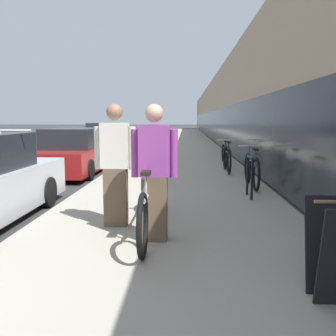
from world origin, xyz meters
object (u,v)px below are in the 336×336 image
object	(u,v)px
bike_rack_hoop	(250,172)
cruiser_bike_nearest	(252,170)
parked_sedan_far	(110,141)
tandem_bicycle	(151,203)
person_rider	(155,173)
cruiser_bike_middle	(227,159)
person_bystander	(115,165)
cruiser_bike_farthest	(225,153)
vintage_roadster_curbside	(74,153)

from	to	relation	value
bike_rack_hoop	cruiser_bike_nearest	world-z (taller)	cruiser_bike_nearest
bike_rack_hoop	parked_sedan_far	bearing A→B (deg)	116.14
tandem_bicycle	cruiser_bike_nearest	world-z (taller)	tandem_bicycle
tandem_bicycle	person_rider	size ratio (longest dim) A/B	1.61
tandem_bicycle	cruiser_bike_nearest	size ratio (longest dim) A/B	1.54
person_rider	parked_sedan_far	size ratio (longest dim) A/B	0.38
tandem_bicycle	cruiser_bike_middle	size ratio (longest dim) A/B	1.58
person_bystander	cruiser_bike_nearest	bearing A→B (deg)	51.94
bike_rack_hoop	cruiser_bike_farthest	world-z (taller)	cruiser_bike_farthest
tandem_bicycle	cruiser_bike_middle	distance (m)	6.31
tandem_bicycle	vintage_roadster_curbside	world-z (taller)	vintage_roadster_curbside
cruiser_bike_farthest	parked_sedan_far	world-z (taller)	parked_sedan_far
cruiser_bike_nearest	vintage_roadster_curbside	xyz separation A→B (m)	(-5.11, 3.03, 0.11)
person_bystander	vintage_roadster_curbside	world-z (taller)	person_bystander
bike_rack_hoop	vintage_roadster_curbside	xyz separation A→B (m)	(-4.86, 4.20, -0.01)
tandem_bicycle	cruiser_bike_middle	bearing A→B (deg)	74.09
person_rider	cruiser_bike_farthest	world-z (taller)	person_rider
cruiser_bike_nearest	cruiser_bike_middle	world-z (taller)	same
cruiser_bike_farthest	vintage_roadster_curbside	distance (m)	5.23
tandem_bicycle	parked_sedan_far	xyz separation A→B (m)	(-3.11, 12.40, 0.14)
vintage_roadster_curbside	cruiser_bike_farthest	bearing A→B (deg)	18.56
person_bystander	cruiser_bike_farthest	xyz separation A→B (m)	(2.43, 8.00, -0.55)
cruiser_bike_nearest	cruiser_bike_farthest	xyz separation A→B (m)	(-0.15, 4.69, -0.04)
tandem_bicycle	cruiser_bike_farthest	distance (m)	8.50
person_rider	vintage_roadster_curbside	size ratio (longest dim) A/B	0.38
cruiser_bike_farthest	person_bystander	bearing A→B (deg)	-106.93
person_rider	parked_sedan_far	world-z (taller)	person_rider
person_rider	person_bystander	world-z (taller)	person_bystander
tandem_bicycle	vintage_roadster_curbside	xyz separation A→B (m)	(-3.07, 6.62, 0.09)
bike_rack_hoop	parked_sedan_far	xyz separation A→B (m)	(-4.90, 9.98, 0.03)
tandem_bicycle	person_rider	xyz separation A→B (m)	(0.08, -0.37, 0.49)
person_rider	cruiser_bike_middle	distance (m)	6.66
cruiser_bike_farthest	parked_sedan_far	xyz separation A→B (m)	(-4.99, 4.11, 0.19)
tandem_bicycle	bike_rack_hoop	size ratio (longest dim) A/B	3.40
cruiser_bike_middle	vintage_roadster_curbside	world-z (taller)	vintage_roadster_curbside
cruiser_bike_middle	cruiser_bike_farthest	bearing A→B (deg)	86.08
cruiser_bike_farthest	vintage_roadster_curbside	xyz separation A→B (m)	(-4.96, -1.66, 0.14)
tandem_bicycle	cruiser_bike_farthest	world-z (taller)	tandem_bicycle
person_rider	person_bystander	xyz separation A→B (m)	(-0.63, 0.66, 0.01)
bike_rack_hoop	tandem_bicycle	bearing A→B (deg)	-126.45
person_rider	bike_rack_hoop	distance (m)	3.29
cruiser_bike_nearest	vintage_roadster_curbside	size ratio (longest dim) A/B	0.40
person_rider	cruiser_bike_nearest	distance (m)	4.44
person_bystander	cruiser_bike_nearest	size ratio (longest dim) A/B	0.97
bike_rack_hoop	person_rider	bearing A→B (deg)	-121.46
vintage_roadster_curbside	person_bystander	bearing A→B (deg)	-68.28
person_rider	vintage_roadster_curbside	bearing A→B (deg)	114.31
tandem_bicycle	person_rider	bearing A→B (deg)	-77.41
person_rider	cruiser_bike_nearest	size ratio (longest dim) A/B	0.95
tandem_bicycle	person_bystander	bearing A→B (deg)	152.35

